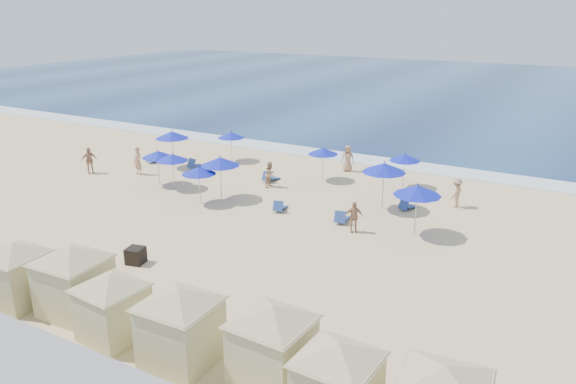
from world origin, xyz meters
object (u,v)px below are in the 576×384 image
at_px(umbrella_5, 199,170).
at_px(umbrella_6, 323,151).
at_px(umbrella_4, 220,161).
at_px(umbrella_7, 384,168).
at_px(cabana_1, 73,271).
at_px(beachgoer_3, 456,193).
at_px(umbrella_9, 417,190).
at_px(cabana_5, 338,373).
at_px(umbrella_2, 231,135).
at_px(umbrella_3, 172,157).
at_px(umbrella_8, 405,158).
at_px(cabana_4, 272,334).
at_px(beachgoer_5, 89,160).
at_px(cabana_0, 16,265).
at_px(cabana_2, 111,298).
at_px(cabana_3, 180,316).
at_px(umbrella_0, 172,135).
at_px(beachgoer_0, 138,161).
at_px(umbrella_1, 158,154).
at_px(beachgoer_1, 270,174).
at_px(beachgoer_2, 354,217).
at_px(beachgoer_4, 348,158).
at_px(trash_bin, 136,256).

height_order(umbrella_5, umbrella_6, umbrella_5).
height_order(umbrella_4, umbrella_7, umbrella_7).
distance_m(cabana_1, beachgoer_3, 20.34).
xyz_separation_m(umbrella_6, umbrella_9, (7.90, -5.89, 0.36)).
xyz_separation_m(cabana_5, umbrella_2, (-17.83, 20.44, 0.38)).
xyz_separation_m(umbrella_3, umbrella_8, (12.06, 7.13, -0.07)).
distance_m(cabana_4, umbrella_8, 20.20).
bearing_deg(beachgoer_5, umbrella_6, -36.34).
bearing_deg(umbrella_5, cabana_0, -84.78).
distance_m(cabana_1, cabana_2, 2.46).
distance_m(umbrella_6, umbrella_9, 9.86).
height_order(cabana_3, umbrella_6, cabana_3).
bearing_deg(cabana_5, umbrella_6, 117.39).
bearing_deg(umbrella_0, cabana_0, -66.72).
bearing_deg(beachgoer_0, cabana_1, -44.85).
height_order(cabana_4, umbrella_1, cabana_4).
bearing_deg(cabana_2, umbrella_8, 81.77).
xyz_separation_m(cabana_1, umbrella_9, (8.34, 13.15, 0.64)).
height_order(cabana_3, umbrella_9, cabana_3).
xyz_separation_m(umbrella_6, beachgoer_0, (-11.11, -4.88, -0.99)).
bearing_deg(umbrella_6, umbrella_9, -36.71).
relative_size(umbrella_2, umbrella_9, 0.83).
relative_size(cabana_2, umbrella_5, 1.84).
bearing_deg(cabana_0, umbrella_4, 92.38).
xyz_separation_m(beachgoer_1, beachgoer_3, (10.79, 1.99, 0.03)).
xyz_separation_m(umbrella_0, umbrella_4, (6.86, -3.85, -0.03)).
bearing_deg(cabana_4, beachgoer_2, 102.21).
height_order(umbrella_7, beachgoer_1, umbrella_7).
distance_m(cabana_2, umbrella_8, 20.88).
height_order(cabana_1, umbrella_4, cabana_1).
bearing_deg(cabana_1, umbrella_2, 110.06).
height_order(cabana_3, umbrella_1, cabana_3).
distance_m(cabana_3, umbrella_6, 20.04).
relative_size(umbrella_9, beachgoer_3, 1.60).
relative_size(cabana_4, umbrella_6, 1.99).
xyz_separation_m(umbrella_8, beachgoer_4, (-4.42, 1.56, -1.00)).
xyz_separation_m(cabana_2, beachgoer_5, (-16.07, 13.27, -0.59)).
bearing_deg(umbrella_9, cabana_4, -90.72).
bearing_deg(beachgoer_4, cabana_3, -94.29).
relative_size(umbrella_4, beachgoer_5, 1.46).
bearing_deg(umbrella_9, trash_bin, -136.23).
distance_m(cabana_4, umbrella_2, 25.19).
bearing_deg(cabana_2, umbrella_7, 78.69).
bearing_deg(cabana_2, cabana_4, 6.44).
distance_m(beachgoer_2, beachgoer_5, 19.30).
height_order(cabana_1, umbrella_0, cabana_1).
bearing_deg(umbrella_0, cabana_1, -59.45).
relative_size(cabana_3, umbrella_1, 1.98).
relative_size(umbrella_1, beachgoer_5, 1.28).
relative_size(trash_bin, umbrella_0, 0.27).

